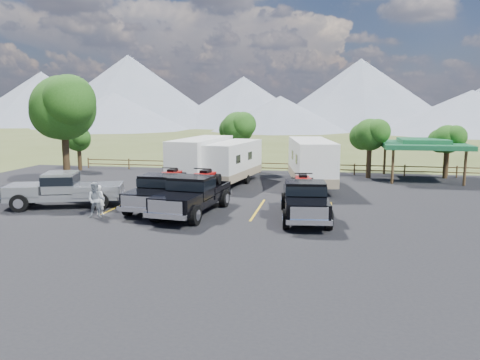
% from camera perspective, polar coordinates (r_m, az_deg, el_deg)
% --- Properties ---
extents(ground, '(320.00, 320.00, 0.00)m').
position_cam_1_polar(ground, '(22.66, -4.31, -5.67)').
color(ground, '#444F21').
rests_on(ground, ground).
extents(asphalt_lot, '(44.00, 34.00, 0.04)m').
position_cam_1_polar(asphalt_lot, '(25.48, -2.59, -3.96)').
color(asphalt_lot, black).
rests_on(asphalt_lot, ground).
extents(stall_lines, '(12.12, 5.50, 0.01)m').
position_cam_1_polar(stall_lines, '(26.42, -2.09, -3.43)').
color(stall_lines, gold).
rests_on(stall_lines, asphalt_lot).
extents(tree_big_nw, '(5.54, 5.18, 7.84)m').
position_cam_1_polar(tree_big_nw, '(35.26, -20.79, 8.21)').
color(tree_big_nw, black).
rests_on(tree_big_nw, ground).
extents(tree_ne_a, '(3.11, 2.92, 4.76)m').
position_cam_1_polar(tree_ne_a, '(38.40, 15.52, 5.33)').
color(tree_ne_a, black).
rests_on(tree_ne_a, ground).
extents(tree_ne_b, '(2.77, 2.59, 4.27)m').
position_cam_1_polar(tree_ne_b, '(40.37, 23.92, 4.55)').
color(tree_ne_b, black).
rests_on(tree_ne_b, ground).
extents(tree_north, '(3.46, 3.24, 5.25)m').
position_cam_1_polar(tree_north, '(40.96, -0.31, 6.36)').
color(tree_north, black).
rests_on(tree_north, ground).
extents(tree_nw_small, '(2.59, 2.43, 3.85)m').
position_cam_1_polar(tree_nw_small, '(44.01, -19.09, 4.68)').
color(tree_nw_small, black).
rests_on(tree_nw_small, ground).
extents(rail_fence, '(36.12, 0.12, 1.00)m').
position_cam_1_polar(rail_fence, '(40.17, 5.21, 1.64)').
color(rail_fence, brown).
rests_on(rail_fence, ground).
extents(pavilion, '(6.20, 6.20, 3.22)m').
position_cam_1_polar(pavilion, '(38.99, 21.39, 4.06)').
color(pavilion, brown).
rests_on(pavilion, ground).
extents(mountain_range, '(209.00, 71.00, 20.00)m').
position_cam_1_polar(mountain_range, '(127.86, 4.61, 9.95)').
color(mountain_range, slate).
rests_on(mountain_range, ground).
extents(rig_left, '(2.52, 6.51, 2.14)m').
position_cam_1_polar(rig_left, '(26.67, -9.55, -1.18)').
color(rig_left, black).
rests_on(rig_left, asphalt_lot).
extents(rig_center, '(3.00, 7.02, 2.28)m').
position_cam_1_polar(rig_center, '(25.02, -5.71, -1.62)').
color(rig_center, black).
rests_on(rig_center, asphalt_lot).
extents(rig_right, '(2.85, 6.69, 2.17)m').
position_cam_1_polar(rig_right, '(24.09, 7.89, -2.20)').
color(rig_right, black).
rests_on(rig_right, asphalt_lot).
extents(trailer_left, '(3.30, 9.66, 3.34)m').
position_cam_1_polar(trailer_left, '(34.85, -4.73, 2.48)').
color(trailer_left, white).
rests_on(trailer_left, asphalt_lot).
extents(trailer_center, '(3.47, 8.93, 3.09)m').
position_cam_1_polar(trailer_center, '(34.40, -0.97, 2.21)').
color(trailer_center, white).
rests_on(trailer_center, asphalt_lot).
extents(trailer_right, '(3.78, 9.70, 3.35)m').
position_cam_1_polar(trailer_right, '(33.16, 8.67, 2.09)').
color(trailer_right, white).
rests_on(trailer_right, asphalt_lot).
extents(pickup_silver, '(6.94, 4.05, 1.98)m').
position_cam_1_polar(pickup_silver, '(28.33, -20.62, -1.04)').
color(pickup_silver, gray).
rests_on(pickup_silver, asphalt_lot).
extents(person_a, '(0.59, 0.39, 1.60)m').
position_cam_1_polar(person_a, '(25.75, -16.77, -2.33)').
color(person_a, silver).
rests_on(person_a, asphalt_lot).
extents(person_b, '(1.05, 0.92, 1.85)m').
position_cam_1_polar(person_b, '(25.08, -17.14, -2.36)').
color(person_b, gray).
rests_on(person_b, asphalt_lot).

